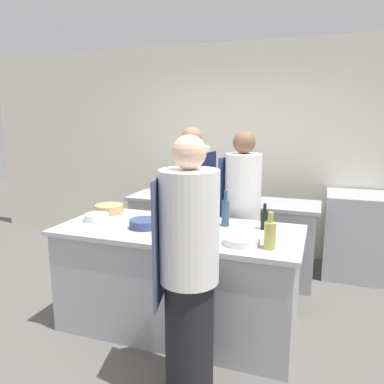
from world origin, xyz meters
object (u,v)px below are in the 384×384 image
at_px(bowl_wooden_salad, 109,209).
at_px(chef_at_stove, 192,210).
at_px(chef_at_pass_far, 242,217).
at_px(bottle_water, 270,234).
at_px(bottle_vinegar, 206,229).
at_px(bowl_prep_small, 242,240).
at_px(bottle_wine, 264,219).
at_px(bottle_sauce, 225,212).
at_px(bottle_olive_oil, 177,209).
at_px(bowl_ceramic_blue, 144,224).
at_px(cup, 181,225).
at_px(chef_at_prep_near, 189,271).
at_px(bowl_mixing_large, 97,217).
at_px(oven_range, 356,235).
at_px(bottle_cooking_oil, 164,215).

bearing_deg(bowl_wooden_salad, chef_at_stove, 36.47).
xyz_separation_m(chef_at_pass_far, bottle_water, (0.41, -0.99, 0.16)).
relative_size(bottle_vinegar, bowl_prep_small, 1.03).
bearing_deg(bottle_wine, bottle_sauce, -178.28).
height_order(bottle_olive_oil, bowl_prep_small, bottle_olive_oil).
height_order(bowl_prep_small, bowl_ceramic_blue, bowl_ceramic_blue).
height_order(chef_at_pass_far, bowl_wooden_salad, chef_at_pass_far).
height_order(bottle_water, cup, bottle_water).
distance_m(chef_at_pass_far, bowl_prep_small, 0.98).
relative_size(bowl_prep_small, cup, 3.01).
height_order(bottle_wine, bowl_ceramic_blue, bottle_wine).
height_order(chef_at_prep_near, bowl_mixing_large, chef_at_prep_near).
bearing_deg(bottle_vinegar, bowl_ceramic_blue, 160.06).
height_order(oven_range, bowl_wooden_salad, bowl_wooden_salad).
relative_size(bottle_wine, bowl_ceramic_blue, 0.88).
xyz_separation_m(bottle_wine, bowl_mixing_large, (-1.49, -0.24, -0.06)).
relative_size(oven_range, bowl_mixing_large, 4.47).
bearing_deg(bowl_ceramic_blue, chef_at_stove, 80.59).
xyz_separation_m(bottle_wine, bowl_prep_small, (-0.10, -0.44, -0.06)).
relative_size(chef_at_stove, bowl_mixing_large, 8.01).
bearing_deg(chef_at_prep_near, bottle_water, -56.63).
distance_m(oven_range, bowl_ceramic_blue, 2.63).
relative_size(bowl_mixing_large, bowl_ceramic_blue, 0.85).
relative_size(bottle_olive_oil, bowl_ceramic_blue, 1.06).
distance_m(chef_at_stove, bowl_wooden_salad, 0.87).
distance_m(bottle_olive_oil, bowl_prep_small, 0.84).
distance_m(bottle_cooking_oil, bottle_water, 1.01).
relative_size(bottle_sauce, bowl_wooden_salad, 1.15).
xyz_separation_m(chef_at_stove, bowl_ceramic_blue, (-0.14, -0.85, 0.07)).
relative_size(bottle_sauce, bottle_water, 1.16).
distance_m(bottle_cooking_oil, bowl_prep_small, 0.80).
bearing_deg(chef_at_stove, oven_range, 127.84).
bearing_deg(chef_at_pass_far, chef_at_stove, 98.20).
height_order(chef_at_prep_near, bottle_cooking_oil, chef_at_prep_near).
bearing_deg(chef_at_pass_far, cup, 166.65).
xyz_separation_m(oven_range, chef_at_stove, (-1.70, -0.97, 0.39)).
relative_size(chef_at_prep_near, chef_at_stove, 1.00).
xyz_separation_m(chef_at_stove, bottle_olive_oil, (0.03, -0.53, 0.14)).
distance_m(bottle_sauce, cup, 0.41).
bearing_deg(bottle_water, bowl_prep_small, 171.12).
relative_size(oven_range, bottle_cooking_oil, 4.53).
bearing_deg(bowl_ceramic_blue, bowl_mixing_large, 173.07).
relative_size(bowl_ceramic_blue, bowl_wooden_salad, 0.92).
relative_size(bottle_sauce, bowl_ceramic_blue, 1.24).
xyz_separation_m(bottle_olive_oil, bowl_wooden_salad, (-0.73, 0.02, -0.06)).
relative_size(bowl_mixing_large, bowl_wooden_salad, 0.79).
distance_m(chef_at_pass_far, bottle_wine, 0.62).
relative_size(chef_at_stove, bottle_cooking_oil, 8.12).
distance_m(bottle_vinegar, bottle_cooking_oil, 0.62).
xyz_separation_m(oven_range, bowl_mixing_large, (-2.35, -1.76, 0.45)).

